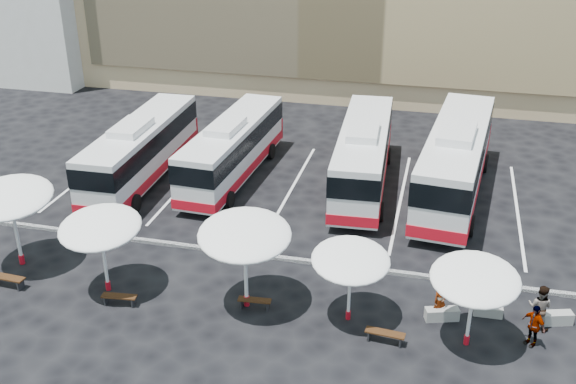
% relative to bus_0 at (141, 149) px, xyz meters
% --- Properties ---
extents(ground, '(120.00, 120.00, 0.00)m').
position_rel_bus_0_xyz_m(ground, '(8.48, -7.16, -1.88)').
color(ground, black).
rests_on(ground, ground).
extents(curb_divider, '(34.00, 0.25, 0.15)m').
position_rel_bus_0_xyz_m(curb_divider, '(8.48, -6.66, -1.81)').
color(curb_divider, black).
rests_on(curb_divider, ground).
extents(bay_lines, '(24.15, 12.00, 0.01)m').
position_rel_bus_0_xyz_m(bay_lines, '(8.48, 0.84, -1.88)').
color(bay_lines, white).
rests_on(bay_lines, ground).
extents(bus_0, '(2.89, 11.67, 3.69)m').
position_rel_bus_0_xyz_m(bus_0, '(0.00, 0.00, 0.00)').
color(bus_0, white).
rests_on(bus_0, ground).
extents(bus_1, '(3.07, 11.46, 3.60)m').
position_rel_bus_0_xyz_m(bus_1, '(4.88, 1.54, -0.04)').
color(bus_1, white).
rests_on(bus_1, ground).
extents(bus_2, '(3.28, 12.09, 3.80)m').
position_rel_bus_0_xyz_m(bus_2, '(12.20, 2.10, 0.06)').
color(bus_2, white).
rests_on(bus_2, ground).
extents(bus_3, '(4.05, 13.35, 4.17)m').
position_rel_bus_0_xyz_m(bus_3, '(17.12, 2.11, 0.25)').
color(bus_3, white).
rests_on(bus_3, ground).
extents(sunshade_0, '(4.56, 4.59, 3.87)m').
position_rel_bus_0_xyz_m(sunshade_0, '(-1.43, -9.75, 1.40)').
color(sunshade_0, white).
rests_on(sunshade_0, ground).
extents(sunshade_1, '(3.71, 3.75, 3.50)m').
position_rel_bus_0_xyz_m(sunshade_1, '(3.31, -10.74, 1.09)').
color(sunshade_1, white).
rests_on(sunshade_1, ground).
extents(sunshade_2, '(4.53, 4.56, 3.83)m').
position_rel_bus_0_xyz_m(sunshade_2, '(9.29, -10.43, 1.37)').
color(sunshade_2, white).
rests_on(sunshade_2, ground).
extents(sunshade_3, '(3.74, 3.77, 3.15)m').
position_rel_bus_0_xyz_m(sunshade_3, '(13.43, -10.37, 0.79)').
color(sunshade_3, white).
rests_on(sunshade_3, ground).
extents(sunshade_4, '(3.30, 3.34, 3.35)m').
position_rel_bus_0_xyz_m(sunshade_4, '(17.95, -10.87, 0.96)').
color(sunshade_4, white).
rests_on(sunshade_4, ground).
extents(wood_bench_0, '(1.61, 0.52, 0.49)m').
position_rel_bus_0_xyz_m(wood_bench_0, '(-0.92, -11.54, -1.51)').
color(wood_bench_0, black).
rests_on(wood_bench_0, ground).
extents(wood_bench_1, '(1.46, 0.54, 0.44)m').
position_rel_bus_0_xyz_m(wood_bench_1, '(4.28, -11.63, -1.55)').
color(wood_bench_1, black).
rests_on(wood_bench_1, ground).
extents(wood_bench_2, '(1.36, 0.46, 0.41)m').
position_rel_bus_0_xyz_m(wood_bench_2, '(9.66, -10.55, -1.57)').
color(wood_bench_2, black).
rests_on(wood_bench_2, ground).
extents(wood_bench_3, '(1.51, 0.52, 0.45)m').
position_rel_bus_0_xyz_m(wood_bench_3, '(14.99, -11.49, -1.54)').
color(wood_bench_3, black).
rests_on(wood_bench_3, ground).
extents(conc_bench_0, '(1.38, 0.81, 0.49)m').
position_rel_bus_0_xyz_m(conc_bench_0, '(17.00, -9.54, -1.64)').
color(conc_bench_0, gray).
rests_on(conc_bench_0, ground).
extents(conc_bench_1, '(1.14, 0.40, 0.42)m').
position_rel_bus_0_xyz_m(conc_bench_1, '(18.76, -8.84, -1.67)').
color(conc_bench_1, gray).
rests_on(conc_bench_1, ground).
extents(conc_bench_2, '(1.39, 0.80, 0.49)m').
position_rel_bus_0_xyz_m(conc_bench_2, '(21.28, -8.75, -1.64)').
color(conc_bench_2, gray).
rests_on(conc_bench_2, ground).
extents(passenger_0, '(0.67, 0.61, 1.54)m').
position_rel_bus_0_xyz_m(passenger_0, '(16.88, -9.41, -1.11)').
color(passenger_0, black).
rests_on(passenger_0, ground).
extents(passenger_1, '(1.11, 1.00, 1.88)m').
position_rel_bus_0_xyz_m(passenger_1, '(20.58, -9.23, -0.95)').
color(passenger_1, black).
rests_on(passenger_1, ground).
extents(passenger_2, '(1.01, 1.00, 1.71)m').
position_rel_bus_0_xyz_m(passenger_2, '(20.27, -10.32, -1.03)').
color(passenger_2, black).
rests_on(passenger_2, ground).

